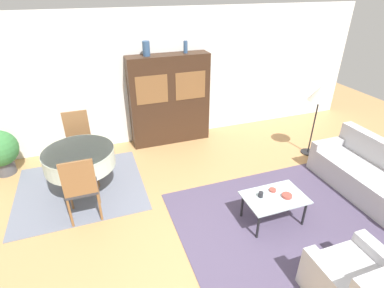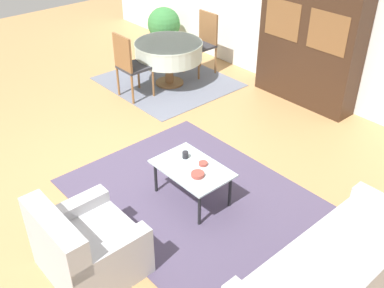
{
  "view_description": "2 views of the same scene",
  "coord_description": "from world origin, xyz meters",
  "px_view_note": "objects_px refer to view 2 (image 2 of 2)",
  "views": [
    {
      "loc": [
        -1.13,
        -2.34,
        3.13
      ],
      "look_at": [
        0.2,
        1.4,
        0.95
      ],
      "focal_mm": 28.0,
      "sensor_mm": 36.0,
      "label": 1
    },
    {
      "loc": [
        4.1,
        -2.23,
        3.35
      ],
      "look_at": [
        1.1,
        0.42,
        0.75
      ],
      "focal_mm": 42.0,
      "sensor_mm": 36.0,
      "label": 2
    }
  ],
  "objects_px": {
    "cup": "(185,155)",
    "potted_plant": "(164,26)",
    "couch": "(341,277)",
    "bowl_small": "(203,164)",
    "dining_chair_near": "(129,63)",
    "coffee_table": "(192,171)",
    "dining_table": "(169,51)",
    "display_cabinet": "(309,44)",
    "dining_chair_far": "(204,40)",
    "bowl": "(198,174)",
    "armchair": "(86,247)"
  },
  "relations": [
    {
      "from": "coffee_table",
      "to": "dining_chair_near",
      "type": "height_order",
      "value": "dining_chair_near"
    },
    {
      "from": "couch",
      "to": "dining_chair_near",
      "type": "height_order",
      "value": "dining_chair_near"
    },
    {
      "from": "couch",
      "to": "bowl_small",
      "type": "distance_m",
      "value": 1.86
    },
    {
      "from": "display_cabinet",
      "to": "dining_chair_far",
      "type": "bearing_deg",
      "value": -166.98
    },
    {
      "from": "cup",
      "to": "potted_plant",
      "type": "height_order",
      "value": "potted_plant"
    },
    {
      "from": "display_cabinet",
      "to": "bowl_small",
      "type": "relative_size",
      "value": 18.47
    },
    {
      "from": "dining_chair_far",
      "to": "bowl_small",
      "type": "xyz_separation_m",
      "value": [
        2.61,
        -2.41,
        -0.15
      ]
    },
    {
      "from": "display_cabinet",
      "to": "bowl",
      "type": "distance_m",
      "value": 3.18
    },
    {
      "from": "display_cabinet",
      "to": "dining_chair_far",
      "type": "height_order",
      "value": "display_cabinet"
    },
    {
      "from": "dining_table",
      "to": "bowl_small",
      "type": "relative_size",
      "value": 11.13
    },
    {
      "from": "dining_chair_far",
      "to": "cup",
      "type": "height_order",
      "value": "dining_chair_far"
    },
    {
      "from": "bowl_small",
      "to": "dining_table",
      "type": "bearing_deg",
      "value": 148.16
    },
    {
      "from": "display_cabinet",
      "to": "potted_plant",
      "type": "relative_size",
      "value": 2.22
    },
    {
      "from": "dining_table",
      "to": "bowl_small",
      "type": "distance_m",
      "value": 3.07
    },
    {
      "from": "dining_table",
      "to": "display_cabinet",
      "type": "bearing_deg",
      "value": 33.12
    },
    {
      "from": "cup",
      "to": "dining_table",
      "type": "bearing_deg",
      "value": 144.74
    },
    {
      "from": "display_cabinet",
      "to": "potted_plant",
      "type": "distance_m",
      "value": 3.27
    },
    {
      "from": "dining_table",
      "to": "bowl_small",
      "type": "bearing_deg",
      "value": -31.84
    },
    {
      "from": "dining_chair_near",
      "to": "cup",
      "type": "distance_m",
      "value": 2.53
    },
    {
      "from": "armchair",
      "to": "potted_plant",
      "type": "relative_size",
      "value": 1.04
    },
    {
      "from": "coffee_table",
      "to": "bowl",
      "type": "bearing_deg",
      "value": -20.15
    },
    {
      "from": "armchair",
      "to": "dining_table",
      "type": "xyz_separation_m",
      "value": [
        -2.71,
        3.18,
        0.29
      ]
    },
    {
      "from": "dining_chair_near",
      "to": "bowl",
      "type": "distance_m",
      "value": 2.91
    },
    {
      "from": "dining_chair_far",
      "to": "cup",
      "type": "bearing_deg",
      "value": 133.89
    },
    {
      "from": "dining_chair_far",
      "to": "bowl_small",
      "type": "distance_m",
      "value": 3.55
    },
    {
      "from": "coffee_table",
      "to": "dining_chair_near",
      "type": "bearing_deg",
      "value": 159.53
    },
    {
      "from": "cup",
      "to": "bowl_small",
      "type": "xyz_separation_m",
      "value": [
        0.24,
        0.06,
        -0.02
      ]
    },
    {
      "from": "display_cabinet",
      "to": "bowl_small",
      "type": "height_order",
      "value": "display_cabinet"
    },
    {
      "from": "armchair",
      "to": "bowl",
      "type": "height_order",
      "value": "armchair"
    },
    {
      "from": "dining_table",
      "to": "dining_chair_near",
      "type": "bearing_deg",
      "value": -90.0
    },
    {
      "from": "coffee_table",
      "to": "dining_table",
      "type": "bearing_deg",
      "value": 145.75
    },
    {
      "from": "bowl",
      "to": "potted_plant",
      "type": "xyz_separation_m",
      "value": [
        -4.07,
        2.77,
        0.02
      ]
    },
    {
      "from": "display_cabinet",
      "to": "potted_plant",
      "type": "xyz_separation_m",
      "value": [
        -3.23,
        -0.25,
        -0.46
      ]
    },
    {
      "from": "dining_chair_near",
      "to": "bowl_small",
      "type": "relative_size",
      "value": 10.44
    },
    {
      "from": "couch",
      "to": "coffee_table",
      "type": "distance_m",
      "value": 1.9
    },
    {
      "from": "dining_chair_near",
      "to": "cup",
      "type": "bearing_deg",
      "value": -20.52
    },
    {
      "from": "cup",
      "to": "bowl",
      "type": "bearing_deg",
      "value": -19.97
    },
    {
      "from": "armchair",
      "to": "bowl_small",
      "type": "bearing_deg",
      "value": 93.67
    },
    {
      "from": "coffee_table",
      "to": "bowl_small",
      "type": "height_order",
      "value": "bowl_small"
    },
    {
      "from": "dining_table",
      "to": "cup",
      "type": "distance_m",
      "value": 2.91
    },
    {
      "from": "couch",
      "to": "armchair",
      "type": "height_order",
      "value": "couch"
    },
    {
      "from": "coffee_table",
      "to": "bowl",
      "type": "relative_size",
      "value": 6.03
    },
    {
      "from": "dining_table",
      "to": "potted_plant",
      "type": "relative_size",
      "value": 1.34
    },
    {
      "from": "couch",
      "to": "bowl_small",
      "type": "xyz_separation_m",
      "value": [
        -1.85,
        0.1,
        0.16
      ]
    },
    {
      "from": "dining_chair_near",
      "to": "display_cabinet",
      "type": "bearing_deg",
      "value": 47.03
    },
    {
      "from": "dining_chair_near",
      "to": "dining_chair_far",
      "type": "height_order",
      "value": "same"
    },
    {
      "from": "armchair",
      "to": "dining_table",
      "type": "distance_m",
      "value": 4.18
    },
    {
      "from": "potted_plant",
      "to": "armchair",
      "type": "bearing_deg",
      "value": -45.61
    },
    {
      "from": "bowl_small",
      "to": "potted_plant",
      "type": "height_order",
      "value": "potted_plant"
    },
    {
      "from": "dining_table",
      "to": "armchair",
      "type": "bearing_deg",
      "value": -49.58
    }
  ]
}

